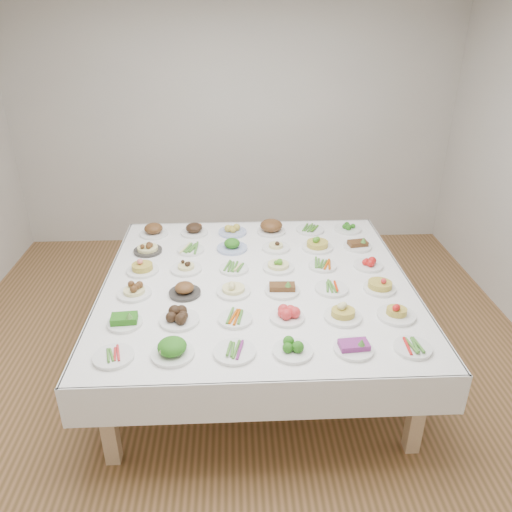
{
  "coord_description": "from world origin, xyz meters",
  "views": [
    {
      "loc": [
        -0.03,
        -3.2,
        2.59
      ],
      "look_at": [
        0.14,
        0.22,
        0.88
      ],
      "focal_mm": 35.0,
      "sensor_mm": 36.0,
      "label": 1
    }
  ],
  "objects_px": {
    "dish_0": "(113,356)",
    "dish_35": "(348,226)",
    "display_table": "(257,288)",
    "dish_18": "(142,264)"
  },
  "relations": [
    {
      "from": "dish_0",
      "to": "dish_35",
      "type": "distance_m",
      "value": 2.51
    },
    {
      "from": "display_table",
      "to": "dish_0",
      "type": "bearing_deg",
      "value": -134.76
    },
    {
      "from": "display_table",
      "to": "dish_35",
      "type": "bearing_deg",
      "value": 45.57
    },
    {
      "from": "dish_0",
      "to": "dish_18",
      "type": "xyz_separation_m",
      "value": [
        0.0,
        1.07,
        0.05
      ]
    },
    {
      "from": "dish_0",
      "to": "dish_35",
      "type": "height_order",
      "value": "dish_35"
    },
    {
      "from": "dish_0",
      "to": "dish_35",
      "type": "xyz_separation_m",
      "value": [
        1.76,
        1.79,
        0.02
      ]
    },
    {
      "from": "display_table",
      "to": "dish_18",
      "type": "height_order",
      "value": "dish_18"
    },
    {
      "from": "dish_0",
      "to": "dish_18",
      "type": "bearing_deg",
      "value": 89.79
    },
    {
      "from": "dish_18",
      "to": "dish_35",
      "type": "distance_m",
      "value": 1.9
    },
    {
      "from": "display_table",
      "to": "dish_35",
      "type": "xyz_separation_m",
      "value": [
        0.88,
        0.9,
        0.1
      ]
    }
  ]
}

